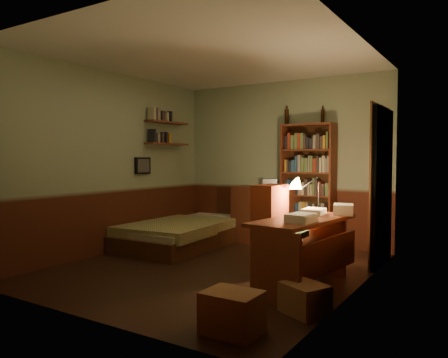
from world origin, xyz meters
The scene contains 24 objects.
floor centered at (0.00, 0.00, -0.01)m, with size 3.50×4.00×0.02m, color black.
ceiling centered at (0.00, 0.00, 2.61)m, with size 3.50×4.00×0.02m, color silver.
wall_back centered at (0.00, 2.01, 1.30)m, with size 3.50×0.02×2.60m, color #90A281.
wall_left centered at (-1.76, 0.00, 1.30)m, with size 0.02×4.00×2.60m, color #90A281.
wall_right centered at (1.76, 0.00, 1.30)m, with size 0.02×4.00×2.60m, color #90A281.
wall_front centered at (0.00, -2.01, 1.30)m, with size 3.50×0.02×2.60m, color #90A281.
doorway centered at (1.72, 1.30, 1.00)m, with size 0.06×0.90×2.00m, color black.
door_trim centered at (1.69, 1.30, 1.00)m, with size 0.02×0.98×2.08m, color #3D2211.
bed centered at (-1.19, 0.97, 0.33)m, with size 1.19×2.22×0.66m, color olive.
dresser centered at (-0.19, 1.76, 0.46)m, with size 1.03×0.51×0.91m, color #612B1A.
mini_stereo centered at (-0.15, 1.89, 0.97)m, with size 0.22×0.17×0.12m, color #B2B2B7.
bookshelf centered at (0.50, 1.85, 0.94)m, with size 0.81×0.25×1.89m, color #612B1A.
bottle_left centered at (0.10, 1.96, 2.01)m, with size 0.07×0.07×0.25m, color black.
bottle_right centered at (0.69, 1.96, 1.99)m, with size 0.06×0.06×0.21m, color black.
desk centered at (1.24, -0.17, 0.37)m, with size 0.57×1.37×0.73m, color #612B1A.
paper_stack centered at (1.51, 0.37, 0.79)m, with size 0.21×0.29×0.12m, color silver.
desk_lamp centered at (1.18, 0.47, 1.00)m, with size 0.16×0.16×0.54m, color black.
office_chair centered at (0.86, 0.25, 0.45)m, with size 0.45×0.39×0.89m, color #356342.
red_jacket centered at (0.75, 0.05, 1.19)m, with size 0.27×0.50×0.59m, color #AC4025.
wall_shelf_lower centered at (-1.64, 1.10, 1.60)m, with size 0.20×0.90×0.03m, color #612B1A.
wall_shelf_upper centered at (-1.64, 1.10, 1.95)m, with size 0.20×0.90×0.03m, color #612B1A.
framed_picture centered at (-1.72, 0.60, 1.25)m, with size 0.04×0.32×0.26m, color black.
cardboard_box_a centered at (1.24, -1.59, 0.16)m, with size 0.43×0.35×0.33m, color #90623E.
cardboard_box_b centered at (1.56, -0.89, 0.13)m, with size 0.37×0.31×0.26m, color #90623E.
Camera 1 is at (2.98, -4.46, 1.36)m, focal length 35.00 mm.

